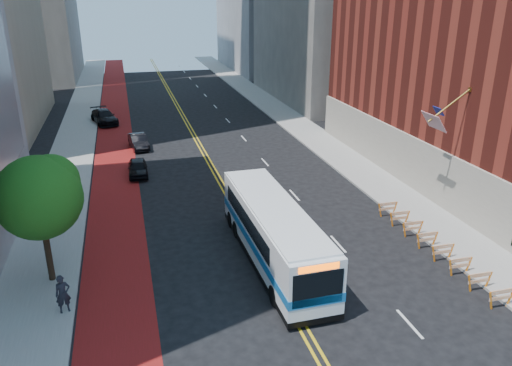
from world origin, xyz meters
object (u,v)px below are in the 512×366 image
object	(u,v)px
car_a	(138,168)
car_b	(138,141)
pedestrian	(63,294)
car_c	(104,117)
street_tree	(40,194)
transit_bus	(273,232)

from	to	relation	value
car_a	car_b	distance (m)	7.87
car_a	pedestrian	bearing A→B (deg)	-101.70
car_c	pedestrian	size ratio (longest dim) A/B	2.88
street_tree	car_c	xyz separation A→B (m)	(2.04, 34.23, -4.12)
car_b	pedestrian	xyz separation A→B (m)	(-4.55, -26.41, 0.40)
pedestrian	car_a	bearing A→B (deg)	60.76
transit_bus	car_c	xyz separation A→B (m)	(-9.64, 35.11, -1.01)
car_a	car_c	world-z (taller)	car_c
car_b	car_a	bearing A→B (deg)	-100.35
car_c	pedestrian	bearing A→B (deg)	-106.82
street_tree	car_a	bearing A→B (deg)	71.99
street_tree	car_a	size ratio (longest dim) A/B	1.75
car_b	pedestrian	size ratio (longest dim) A/B	2.22
car_b	car_c	bearing A→B (deg)	99.50
pedestrian	transit_bus	bearing A→B (deg)	-4.61
transit_bus	pedestrian	size ratio (longest dim) A/B	6.67
street_tree	car_c	size ratio (longest dim) A/B	1.24
transit_bus	car_b	distance (m)	24.93
street_tree	car_a	world-z (taller)	street_tree
pedestrian	car_c	bearing A→B (deg)	71.54
car_b	street_tree	bearing A→B (deg)	-110.50
car_a	pedestrian	distance (m)	19.01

